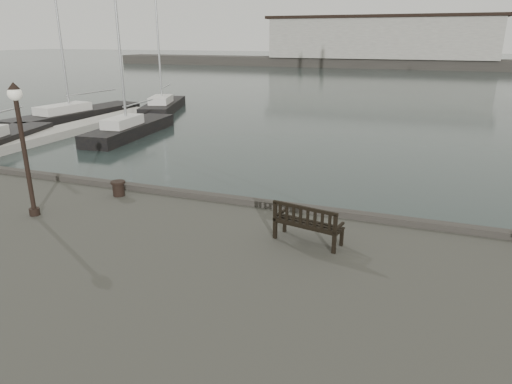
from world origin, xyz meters
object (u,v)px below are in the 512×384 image
at_px(lamp_post, 21,133).
at_px(yacht_d, 164,108).
at_px(bollard_left, 118,188).
at_px(bench, 308,231).
at_px(yacht_c, 131,132).
at_px(yacht_b, 77,117).

relative_size(lamp_post, yacht_d, 0.32).
bearing_deg(yacht_d, bollard_left, -80.51).
bearing_deg(yacht_d, bench, -71.67).
distance_m(lamp_post, yacht_c, 18.78).
xyz_separation_m(bench, yacht_b, (-23.51, 19.02, -1.62)).
xyz_separation_m(yacht_c, yacht_d, (-3.69, 10.27, -0.01)).
relative_size(bench, yacht_d, 0.15).
distance_m(bench, yacht_d, 32.45).
relative_size(bollard_left, lamp_post, 0.13).
xyz_separation_m(bollard_left, yacht_b, (-17.14, 17.73, -1.55)).
bearing_deg(bollard_left, yacht_c, 124.13).
bearing_deg(lamp_post, yacht_c, 117.22).
bearing_deg(yacht_c, yacht_b, 149.88).
relative_size(bollard_left, yacht_d, 0.04).
height_order(lamp_post, yacht_b, yacht_b).
distance_m(bench, yacht_c, 22.31).
bearing_deg(yacht_d, yacht_b, -138.70).
bearing_deg(yacht_c, bollard_left, -60.75).
distance_m(bollard_left, yacht_b, 24.70).
bearing_deg(yacht_b, yacht_d, 66.90).
xyz_separation_m(yacht_b, yacht_c, (7.52, -3.55, -0.00)).
height_order(bollard_left, yacht_d, yacht_d).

